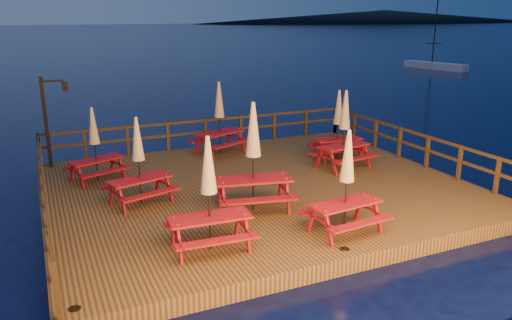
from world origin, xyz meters
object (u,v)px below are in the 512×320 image
Objects in this scene: picnic_table_0 at (253,155)px; sailboat at (435,66)px; lamp_post at (50,114)px; picnic_table_1 at (347,180)px; picnic_table_2 at (209,192)px.

sailboat is at bearing 52.69° from picnic_table_0.
lamp_post is at bearing 138.01° from picnic_table_0.
picnic_table_0 is at bearing -54.12° from lamp_post.
picnic_table_1 is at bearing -55.01° from lamp_post.
sailboat is 3.46× the size of picnic_table_0.
picnic_table_2 is at bearing -71.06° from lamp_post.
picnic_table_1 is 3.19m from picnic_table_2.
picnic_table_1 is at bearing -149.13° from sailboat.
picnic_table_1 is (5.88, -8.40, -0.51)m from lamp_post.
lamp_post is 41.89m from sailboat.
sailboat is at bearing 38.41° from picnic_table_1.
sailboat reaches higher than picnic_table_1.
picnic_table_2 is (-1.78, -1.71, -0.16)m from picnic_table_0.
sailboat is 3.98× the size of picnic_table_1.
picnic_table_0 reaches higher than picnic_table_1.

